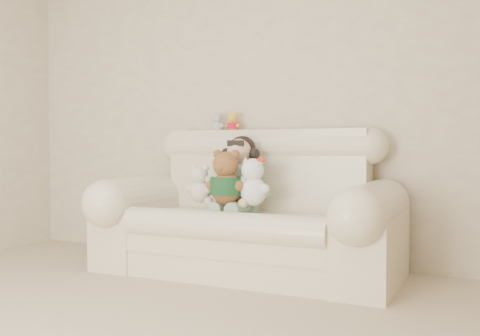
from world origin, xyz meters
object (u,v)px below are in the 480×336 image
white_cat (253,177)px  cream_teddy (200,180)px  seated_child (240,173)px  brown_teddy (226,172)px  sofa (246,201)px

white_cat → cream_teddy: (-0.42, 0.00, -0.04)m
seated_child → brown_teddy: (-0.00, -0.21, 0.02)m
cream_teddy → sofa: bearing=13.7°
sofa → white_cat: size_ratio=5.44×
brown_teddy → white_cat: size_ratio=1.15×
brown_teddy → sofa: bearing=39.9°
seated_child → cream_teddy: 0.29m
sofa → brown_teddy: 0.26m
seated_child → white_cat: (0.19, -0.18, -0.01)m
sofa → seated_child: (-0.09, 0.08, 0.19)m
sofa → brown_teddy: sofa is taller
seated_child → white_cat: size_ratio=1.47×
sofa → cream_teddy: (-0.32, -0.09, 0.14)m
seated_child → white_cat: bearing=-52.1°
sofa → white_cat: sofa is taller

